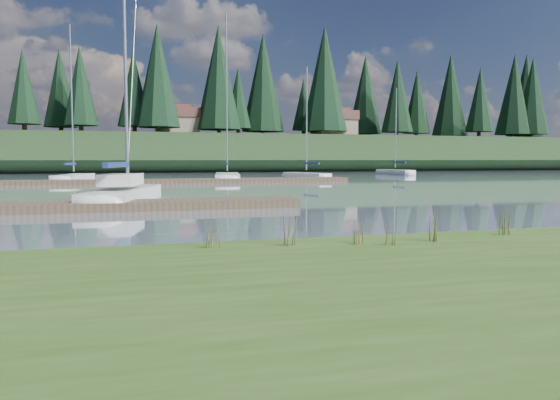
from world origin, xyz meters
name	(u,v)px	position (x,y,z in m)	size (l,w,h in m)	color
ground	(152,183)	(0.00, 30.00, 0.00)	(200.00, 200.00, 0.00)	#7F8FA6
bank	(368,323)	(0.00, -6.00, 0.17)	(60.00, 9.00, 0.35)	#35541E
ridge	(135,154)	(0.00, 73.00, 2.50)	(200.00, 20.00, 5.00)	#1D3218
sailboat_main	(128,191)	(-1.98, 12.97, 0.42)	(3.66, 8.99, 12.69)	white
dock_near	(68,207)	(-4.00, 9.00, 0.15)	(16.00, 2.00, 0.30)	#4C3D2C
dock_far	(180,181)	(2.00, 30.00, 0.15)	(26.00, 2.20, 0.30)	#4C3D2C
sailboat_bg_1	(76,177)	(-5.61, 35.75, 0.33)	(3.04, 8.39, 12.25)	white
sailboat_bg_3	(227,176)	(6.48, 34.80, 0.32)	(3.55, 9.65, 13.74)	white
sailboat_bg_4	(303,175)	(13.31, 34.98, 0.33)	(2.88, 6.69, 9.86)	white
sailboat_bg_5	(392,172)	(27.68, 45.42, 0.32)	(1.89, 6.89, 9.86)	white
weed_0	(290,227)	(0.38, -2.26, 0.65)	(0.17, 0.14, 0.72)	#475B23
weed_1	(359,231)	(1.53, -2.46, 0.58)	(0.17, 0.14, 0.54)	#475B23
weed_2	(434,227)	(2.91, -2.53, 0.60)	(0.17, 0.14, 0.60)	#475B23
weed_3	(214,233)	(-0.87, -2.15, 0.59)	(0.17, 0.14, 0.57)	#475B23
weed_4	(389,235)	(1.98, -2.66, 0.51)	(0.17, 0.14, 0.38)	#475B23
weed_5	(505,221)	(4.63, -2.20, 0.61)	(0.17, 0.14, 0.63)	#475B23
mud_lip	(258,256)	(0.00, -1.60, 0.07)	(60.00, 0.50, 0.14)	#33281C
conifer_3	(60,88)	(-10.00, 72.00, 11.74)	(4.84, 4.84, 12.25)	#382619
conifer_4	(158,76)	(3.00, 66.00, 13.09)	(6.16, 6.16, 15.10)	#382619
conifer_5	(238,98)	(15.00, 70.00, 10.83)	(3.96, 3.96, 10.35)	#382619
conifer_6	(324,79)	(28.00, 68.00, 13.99)	(7.04, 7.04, 17.00)	#382619
conifer_7	(397,96)	(42.00, 71.00, 12.19)	(5.28, 5.28, 13.20)	#382619
conifer_8	(480,100)	(55.00, 67.00, 11.51)	(4.62, 4.62, 11.77)	#382619
conifer_9	(532,96)	(68.00, 70.00, 12.87)	(5.94, 5.94, 14.62)	#382619
house_1	(177,121)	(6.00, 71.00, 7.31)	(6.30, 5.30, 4.65)	gray
house_2	(334,123)	(30.00, 69.00, 7.31)	(6.30, 5.30, 4.65)	gray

